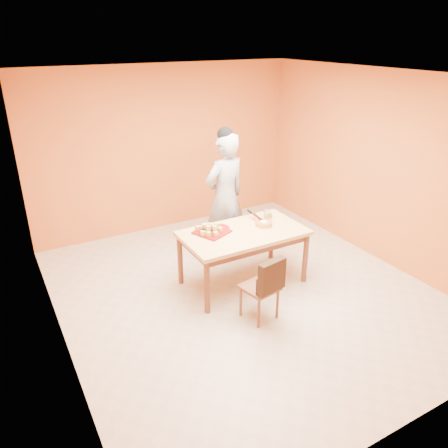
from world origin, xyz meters
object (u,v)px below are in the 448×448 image
dining_table (243,238)px  red_dinner_plate (219,228)px  pastry_platter (212,232)px  dining_chair (261,286)px  person (225,197)px  checker_tin (269,216)px  magenta_glass (266,214)px  sponge_cake (264,224)px  egg_ornament (268,215)px

dining_table → red_dinner_plate: 0.34m
dining_table → pastry_platter: (-0.37, 0.16, 0.11)m
pastry_platter → dining_chair: bearing=-82.1°
person → pastry_platter: bearing=39.3°
pastry_platter → checker_tin: checker_tin is taller
dining_chair → person: 1.75m
person → red_dinner_plate: (-0.43, -0.61, -0.17)m
dining_table → red_dinner_plate: size_ratio=5.71×
dining_table → checker_tin: size_ratio=17.00×
dining_chair → pastry_platter: size_ratio=2.19×
person → magenta_glass: person is taller
person → magenta_glass: 0.69m
dining_chair → magenta_glass: 1.33m
red_dinner_plate → sponge_cake: sponge_cake is taller
person → egg_ornament: size_ratio=13.82×
egg_ornament → checker_tin: egg_ornament is taller
egg_ornament → red_dinner_plate: bearing=151.5°
pastry_platter → magenta_glass: (0.90, 0.08, 0.04)m
dining_table → magenta_glass: magenta_glass is taller
pastry_platter → red_dinner_plate: bearing=22.7°
person → egg_ornament: (0.29, -0.67, -0.11)m
person → sponge_cake: size_ratio=8.06×
checker_tin → person: bearing=122.4°
pastry_platter → magenta_glass: bearing=4.8°
dining_chair → person: bearing=64.2°
person → pastry_platter: size_ratio=4.96×
person → egg_ornament: bearing=103.4°
person → checker_tin: bearing=112.3°
dining_chair → red_dinner_plate: bearing=79.2°
sponge_cake → checker_tin: sponge_cake is taller
person → red_dinner_plate: bearing=44.4°
person → sponge_cake: 0.85m
sponge_cake → checker_tin: bearing=43.9°
red_dinner_plate → magenta_glass: 0.76m
magenta_glass → checker_tin: bearing=6.3°
red_dinner_plate → sponge_cake: 0.60m
dining_table → dining_chair: (-0.24, -0.78, -0.24)m
dining_table → egg_ornament: 0.54m
dining_table → sponge_cake: size_ratio=6.88×
red_dinner_plate → magenta_glass: size_ratio=2.62×
pastry_platter → magenta_glass: 0.90m
red_dinner_plate → pastry_platter: bearing=-157.3°
red_dinner_plate → dining_chair: bearing=-90.2°
egg_ornament → magenta_glass: bearing=42.2°
checker_tin → dining_chair: bearing=-128.3°
pastry_platter → egg_ornament: size_ratio=2.79×
person → checker_tin: 0.71m
dining_chair → magenta_glass: (0.76, 1.02, 0.38)m
dining_chair → checker_tin: (0.81, 1.03, 0.34)m
red_dinner_plate → egg_ornament: bearing=-4.7°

